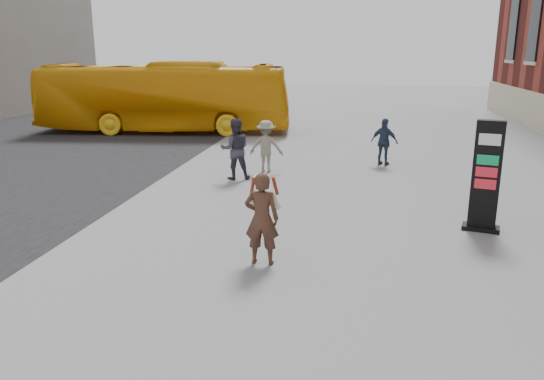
% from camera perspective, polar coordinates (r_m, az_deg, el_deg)
% --- Properties ---
extents(ground, '(100.00, 100.00, 0.00)m').
position_cam_1_polar(ground, '(10.42, 3.48, -6.90)').
color(ground, '#9E9EA3').
extents(info_pylon, '(0.85, 0.57, 2.43)m').
position_cam_1_polar(info_pylon, '(12.29, 22.04, 1.34)').
color(info_pylon, black).
rests_on(info_pylon, ground).
extents(woman, '(0.66, 0.59, 1.74)m').
position_cam_1_polar(woman, '(9.69, -1.10, -2.97)').
color(woman, '#3E2719').
rests_on(woman, ground).
extents(bus, '(12.06, 4.06, 3.29)m').
position_cam_1_polar(bus, '(25.99, -11.45, 9.76)').
color(bus, gold).
rests_on(bus, road).
extents(pedestrian_a, '(1.07, 0.94, 1.86)m').
position_cam_1_polar(pedestrian_a, '(16.15, -3.98, 4.42)').
color(pedestrian_a, '#34333F').
rests_on(pedestrian_a, ground).
extents(pedestrian_b, '(1.09, 0.65, 1.67)m').
position_cam_1_polar(pedestrian_b, '(17.10, -0.63, 4.73)').
color(pedestrian_b, gray).
rests_on(pedestrian_b, ground).
extents(pedestrian_c, '(1.02, 0.73, 1.60)m').
position_cam_1_polar(pedestrian_c, '(18.49, 11.99, 5.08)').
color(pedestrian_c, '#2A3850').
rests_on(pedestrian_c, ground).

